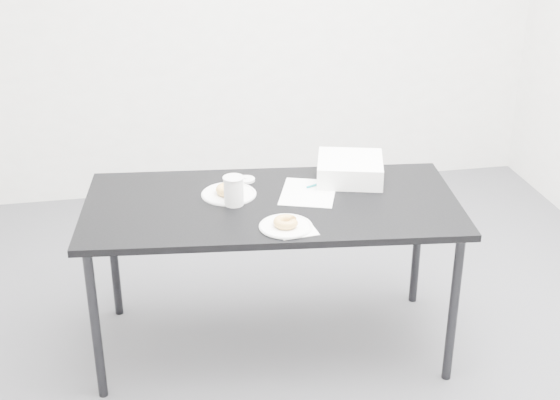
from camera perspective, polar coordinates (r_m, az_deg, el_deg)
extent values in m
plane|color=#4B4A4F|center=(3.79, 1.77, -11.15)|extent=(4.00, 4.00, 0.00)
cube|color=black|center=(3.48, -0.61, -0.37)|extent=(1.74, 0.96, 0.03)
cylinder|color=black|center=(3.42, -13.35, -8.94)|extent=(0.04, 0.04, 0.73)
cylinder|color=black|center=(3.97, -12.10, -3.67)|extent=(0.04, 0.04, 0.73)
cylinder|color=black|center=(3.51, 12.57, -7.84)|extent=(0.04, 0.04, 0.73)
cylinder|color=black|center=(4.06, 10.02, -2.86)|extent=(0.04, 0.04, 0.73)
cube|color=white|center=(3.56, 2.08, 0.56)|extent=(0.33, 0.37, 0.00)
cube|color=green|center=(3.65, 3.17, 1.22)|extent=(0.06, 0.06, 0.00)
cylinder|color=#0C7D85|center=(3.64, 2.88, 1.19)|extent=(0.13, 0.07, 0.01)
cube|color=white|center=(3.23, 1.17, -2.14)|extent=(0.17, 0.17, 0.00)
cylinder|color=white|center=(3.24, 0.43, -1.94)|extent=(0.22, 0.22, 0.01)
torus|color=gold|center=(3.23, 0.43, -1.62)|extent=(0.11, 0.11, 0.04)
cylinder|color=white|center=(3.55, -3.76, 0.43)|extent=(0.25, 0.25, 0.01)
torus|color=gold|center=(3.54, -3.77, 0.77)|extent=(0.14, 0.14, 0.04)
cylinder|color=silver|center=(3.43, -3.41, 0.69)|extent=(0.09, 0.09, 0.13)
cylinder|color=white|center=(3.69, -2.51, 1.50)|extent=(0.08, 0.08, 0.01)
cube|color=white|center=(3.70, 5.14, 2.28)|extent=(0.37, 0.37, 0.10)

